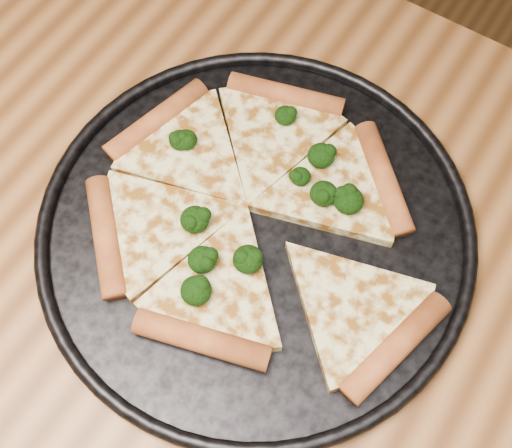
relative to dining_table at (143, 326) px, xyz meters
The scene contains 5 objects.
ground 0.66m from the dining_table, ahead, with size 4.00×4.00×0.00m, color brown.
dining_table is the anchor object (origin of this frame).
pizza_pan 0.17m from the dining_table, 61.75° to the left, with size 0.41×0.41×0.02m.
pizza 0.17m from the dining_table, 66.58° to the left, with size 0.36×0.31×0.02m.
broccoli_florets 0.18m from the dining_table, 66.62° to the left, with size 0.19×0.22×0.02m.
Camera 1 is at (0.21, -0.10, 1.31)m, focal length 46.27 mm.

